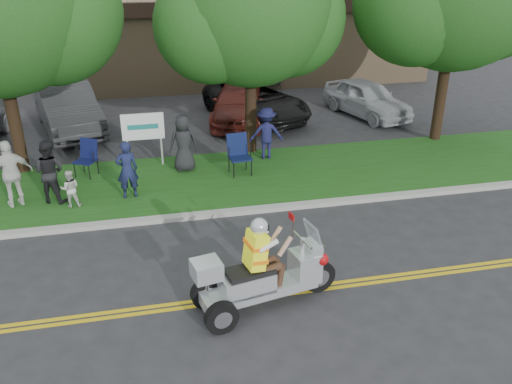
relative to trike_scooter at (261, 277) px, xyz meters
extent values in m
plane|color=#28282B|center=(0.99, 0.84, -0.67)|extent=(120.00, 120.00, 0.00)
cube|color=gold|center=(0.99, 0.26, -0.66)|extent=(60.00, 0.10, 0.01)
cube|color=gold|center=(0.99, 0.42, -0.66)|extent=(60.00, 0.10, 0.01)
cube|color=#A8A89E|center=(0.99, 3.89, -0.61)|extent=(60.00, 0.25, 0.12)
cube|color=#1D4913|center=(0.99, 6.04, -0.61)|extent=(60.00, 4.00, 0.10)
cube|color=#9E7F5B|center=(2.99, 19.84, 1.33)|extent=(18.00, 8.00, 4.00)
cube|color=black|center=(2.99, 15.79, 3.03)|extent=(18.00, 0.30, 0.60)
cylinder|color=#332114|center=(-5.51, 7.84, 1.63)|extent=(0.36, 0.36, 4.59)
sphere|color=#1F4B15|center=(-4.16, 8.14, 3.92)|extent=(4.05, 4.05, 4.05)
cylinder|color=#332114|center=(1.49, 8.04, 1.43)|extent=(0.36, 0.36, 4.20)
sphere|color=#1F4B15|center=(1.49, 8.04, 3.98)|extent=(4.80, 4.80, 4.80)
sphere|color=#1F4B15|center=(2.69, 8.34, 3.53)|extent=(3.60, 3.60, 3.60)
sphere|color=#1F4B15|center=(0.29, 7.84, 3.46)|extent=(3.36, 3.36, 3.36)
cylinder|color=#332114|center=(7.99, 7.84, 1.71)|extent=(0.36, 0.36, 4.76)
sphere|color=#1F4B15|center=(6.59, 7.64, 4.01)|extent=(3.92, 3.92, 3.92)
cylinder|color=silver|center=(-2.41, 7.44, -0.12)|extent=(0.06, 0.06, 1.10)
cylinder|color=silver|center=(-1.41, 7.44, -0.12)|extent=(0.06, 0.06, 1.10)
cube|color=white|center=(-1.91, 7.44, 0.68)|extent=(1.25, 0.06, 0.80)
cylinder|color=black|center=(1.24, 0.26, -0.34)|extent=(0.68, 0.29, 0.67)
cylinder|color=black|center=(-0.85, -0.58, -0.36)|extent=(0.64, 0.29, 0.62)
cylinder|color=black|center=(-1.01, 0.20, -0.36)|extent=(0.64, 0.29, 0.62)
cube|color=silver|center=(0.05, 0.01, -0.29)|extent=(2.17, 0.93, 0.20)
cube|color=silver|center=(-0.28, -0.06, -0.06)|extent=(1.08, 0.70, 0.39)
cube|color=black|center=(-0.22, -0.04, 0.17)|extent=(0.96, 0.64, 0.11)
cube|color=silver|center=(0.92, 0.19, 0.00)|extent=(0.60, 0.62, 0.61)
cube|color=silver|center=(1.07, 0.22, 0.64)|extent=(0.31, 0.54, 0.54)
cube|color=silver|center=(-1.04, -0.21, 0.44)|extent=(0.58, 0.56, 0.33)
sphere|color=#B20C0F|center=(1.20, 0.09, 0.20)|extent=(0.24, 0.24, 0.24)
cube|color=yellow|center=(-0.10, -0.02, 0.62)|extent=(0.46, 0.51, 0.72)
sphere|color=silver|center=(-0.04, -0.01, 1.08)|extent=(0.32, 0.32, 0.32)
cylinder|color=black|center=(-3.95, 6.94, -0.34)|extent=(0.03, 0.03, 0.44)
cylinder|color=black|center=(-3.53, 6.69, -0.34)|extent=(0.03, 0.03, 0.44)
cylinder|color=black|center=(-3.73, 7.32, -0.34)|extent=(0.03, 0.03, 0.44)
cylinder|color=black|center=(-3.31, 7.08, -0.34)|extent=(0.03, 0.03, 0.44)
cube|color=#0F1446|center=(-3.63, 7.01, -0.11)|extent=(0.73, 0.71, 0.04)
cube|color=#0F1446|center=(-3.51, 7.22, 0.19)|extent=(0.56, 0.42, 0.60)
cylinder|color=black|center=(0.54, 5.90, -0.32)|extent=(0.03, 0.03, 0.49)
cylinder|color=black|center=(1.07, 5.96, -0.32)|extent=(0.03, 0.03, 0.49)
cylinder|color=black|center=(0.48, 6.39, -0.32)|extent=(0.03, 0.03, 0.49)
cylinder|color=black|center=(1.01, 6.45, -0.32)|extent=(0.03, 0.03, 0.49)
cube|color=#0D1640|center=(0.78, 6.17, -0.06)|extent=(0.68, 0.63, 0.04)
cube|color=#0D1640|center=(0.74, 6.44, 0.28)|extent=(0.63, 0.25, 0.67)
imported|color=#192046|center=(-2.42, 5.28, 0.22)|extent=(0.63, 0.47, 1.57)
imported|color=black|center=(-4.38, 5.46, 0.28)|extent=(1.00, 0.90, 1.68)
imported|color=silver|center=(-5.28, 5.40, 0.32)|extent=(1.12, 0.82, 1.77)
imported|color=#191A46|center=(1.82, 7.28, 0.25)|extent=(1.13, 0.75, 1.63)
imported|color=black|center=(-0.79, 6.84, 0.28)|extent=(0.85, 0.57, 1.70)
imported|color=silver|center=(-3.88, 5.04, -0.07)|extent=(0.49, 0.38, 0.99)
imported|color=#313133|center=(-4.51, 11.76, 0.18)|extent=(3.03, 5.44, 1.70)
imported|color=black|center=(2.49, 11.81, 0.03)|extent=(4.05, 5.53, 1.40)
imported|color=#501912|center=(1.79, 11.67, 0.01)|extent=(3.06, 5.03, 1.36)
imported|color=#ADAFB5|center=(6.82, 11.16, 0.03)|extent=(2.80, 4.42, 1.40)
camera|label=1|loc=(-1.91, -8.27, 5.75)|focal=38.00mm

